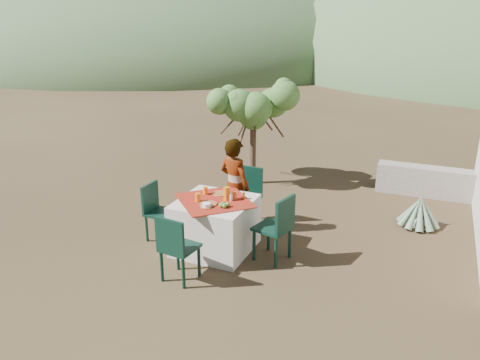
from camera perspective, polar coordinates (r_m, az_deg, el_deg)
name	(u,v)px	position (r m, az deg, el deg)	size (l,w,h in m)	color
ground	(189,239)	(7.19, -6.28, -7.19)	(160.00, 160.00, 0.00)	#342417
table	(215,225)	(6.72, -3.06, -5.48)	(1.30, 1.30, 0.76)	beige
chair_far	(247,193)	(7.47, 0.84, -1.65)	(0.46, 0.46, 0.94)	black
chair_near	(176,246)	(5.92, -7.83, -7.98)	(0.46, 0.46, 0.90)	black
chair_left	(157,209)	(7.11, -10.13, -3.48)	(0.40, 0.40, 0.86)	black
chair_right	(278,226)	(6.36, 4.60, -5.55)	(0.53, 0.53, 0.95)	black
person	(235,186)	(7.14, -0.66, -0.74)	(0.55, 0.36, 1.50)	#8C6651
shrub_tree	(257,111)	(9.13, 2.10, 8.36)	(1.57, 1.54, 1.85)	#4B3225
agave	(419,212)	(8.02, 21.02, -3.68)	(0.67, 0.67, 0.71)	slate
stone_wall	(450,184)	(9.44, 24.21, -0.47)	(2.60, 0.35, 0.55)	gray
hill_near_left	(176,56)	(41.55, -7.79, 14.76)	(40.00, 40.00, 16.00)	#39532E
hill_far_center	(380,46)	(58.11, 16.72, 15.41)	(60.00, 60.00, 24.00)	gray
plate_far	(221,193)	(6.79, -2.34, -1.65)	(0.25, 0.25, 0.01)	brown
plate_near	(208,204)	(6.43, -3.88, -2.92)	(0.24, 0.24, 0.01)	brown
glass_far	(205,191)	(6.77, -4.23, -1.29)	(0.07, 0.07, 0.11)	orange
glass_near	(198,197)	(6.52, -5.17, -2.13)	(0.07, 0.07, 0.12)	orange
juice_pitcher	(227,194)	(6.53, -1.63, -1.68)	(0.09, 0.09, 0.19)	orange
bowl_plate	(207,207)	(6.34, -4.10, -3.27)	(0.17, 0.17, 0.01)	brown
white_bowl	(206,205)	(6.33, -4.11, -3.03)	(0.12, 0.12, 0.04)	white
jar_left	(234,196)	(6.58, -0.68, -1.92)	(0.07, 0.07, 0.11)	orange
jar_right	(243,195)	(6.62, 0.38, -1.87)	(0.06, 0.06, 0.09)	orange
napkin_holder	(230,197)	(6.54, -1.27, -2.09)	(0.08, 0.04, 0.10)	white
fruit_cluster	(224,205)	(6.31, -1.96, -3.05)	(0.13, 0.12, 0.07)	olive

